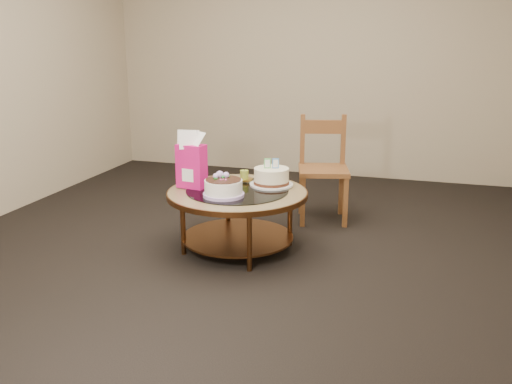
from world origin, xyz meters
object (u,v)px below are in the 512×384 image
(coffee_table, at_px, (237,201))
(gift_bag, at_px, (191,160))
(cream_cake, at_px, (271,177))
(dining_chair, at_px, (323,168))
(decorated_cake, at_px, (223,189))

(coffee_table, xyz_separation_m, gift_bag, (-0.34, -0.02, 0.28))
(cream_cake, distance_m, dining_chair, 0.76)
(dining_chair, bearing_deg, gift_bag, -145.23)
(gift_bag, relative_size, dining_chair, 0.47)
(cream_cake, bearing_deg, gift_bag, -174.58)
(decorated_cake, distance_m, gift_bag, 0.37)
(cream_cake, bearing_deg, coffee_table, -152.12)
(decorated_cake, bearing_deg, dining_chair, 65.14)
(coffee_table, relative_size, cream_cake, 3.16)
(decorated_cake, distance_m, dining_chair, 1.19)
(gift_bag, bearing_deg, decorated_cake, -18.13)
(decorated_cake, height_order, dining_chair, dining_chair)
(cream_cake, relative_size, gift_bag, 0.78)
(decorated_cake, bearing_deg, cream_cake, 57.18)
(cream_cake, relative_size, dining_chair, 0.36)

